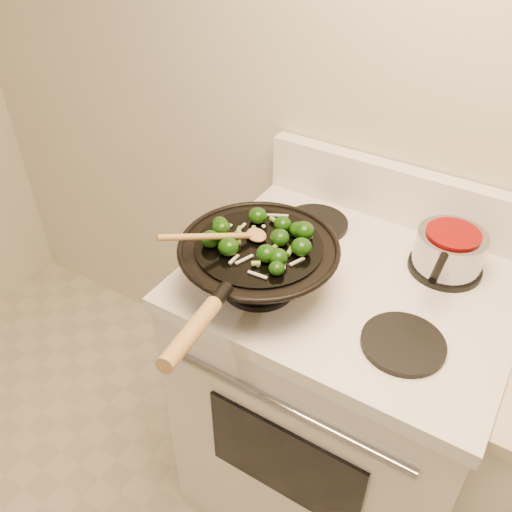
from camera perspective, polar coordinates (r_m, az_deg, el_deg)
The scene contains 5 objects.
stove at distance 1.68m, azimuth 8.48°, elevation -13.94°, with size 0.78×0.67×1.08m.
wok at distance 1.25m, azimuth 0.21°, elevation -0.77°, with size 0.37×0.61×0.18m.
stirfry at distance 1.22m, azimuth 1.03°, elevation 1.97°, with size 0.25×0.23×0.04m.
wooden_spoon at distance 1.20m, azimuth -2.80°, elevation 2.14°, with size 0.16×0.23×0.08m.
saucepan at distance 1.39m, azimuth 19.68°, elevation 0.64°, with size 0.17×0.27×0.10m.
Camera 1 is at (0.31, 0.19, 1.79)m, focal length 38.00 mm.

